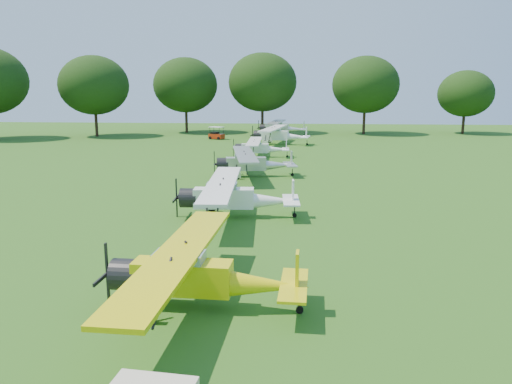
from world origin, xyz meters
TOP-DOWN VIEW (x-y plane):
  - ground at (0.00, 0.00)m, footprint 160.00×160.00m
  - tree_belt at (3.57, 0.16)m, footprint 137.36×130.27m
  - aircraft_2 at (0.76, -10.61)m, footprint 6.68×10.63m
  - aircraft_3 at (0.34, 1.25)m, footprint 6.93×11.04m
  - aircraft_4 at (0.15, 14.56)m, footprint 6.82×10.79m
  - aircraft_5 at (-0.22, 26.65)m, footprint 5.96×9.48m
  - aircraft_6 at (1.27, 39.08)m, footprint 7.61×12.08m
  - aircraft_7 at (1.06, 51.61)m, footprint 7.56×12.04m
  - golf_cart at (-7.92, 45.37)m, footprint 2.40×1.97m

SIDE VIEW (x-z plane):
  - ground at x=0.00m, z-range 0.00..0.00m
  - golf_cart at x=-7.92m, z-range -0.29..1.49m
  - aircraft_5 at x=-0.22m, z-range 0.16..2.03m
  - aircraft_2 at x=0.76m, z-range 0.18..2.27m
  - aircraft_4 at x=0.15m, z-range 0.18..2.30m
  - aircraft_3 at x=0.34m, z-range 0.18..2.36m
  - aircraft_7 at x=1.06m, z-range 0.20..2.57m
  - aircraft_6 at x=1.27m, z-range 0.20..2.57m
  - tree_belt at x=3.57m, z-range 0.77..15.29m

